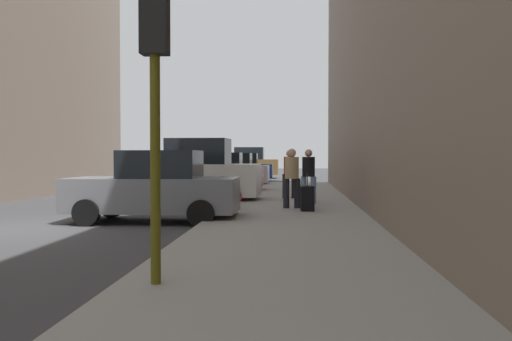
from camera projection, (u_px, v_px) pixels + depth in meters
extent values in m
plane|color=#38383A|center=(24.00, 229.00, 12.95)|extent=(120.00, 120.00, 0.00)
cube|color=gray|center=(289.00, 228.00, 12.53)|extent=(4.00, 40.00, 0.15)
cube|color=slate|center=(153.00, 195.00, 14.22)|extent=(4.21, 1.86, 0.84)
cube|color=black|center=(161.00, 165.00, 14.19)|extent=(1.90, 1.57, 0.70)
cylinder|color=black|center=(112.00, 206.00, 15.25)|extent=(0.64, 0.22, 0.64)
cylinder|color=black|center=(86.00, 213.00, 13.41)|extent=(0.64, 0.22, 0.64)
cylinder|color=black|center=(213.00, 206.00, 15.05)|extent=(0.64, 0.22, 0.64)
cylinder|color=black|center=(201.00, 213.00, 13.21)|extent=(0.64, 0.22, 0.64)
cube|color=silver|center=(193.00, 180.00, 19.77)|extent=(4.66, 1.99, 1.10)
cube|color=black|center=(199.00, 152.00, 19.72)|extent=(2.12, 1.63, 0.90)
cylinder|color=black|center=(158.00, 192.00, 20.85)|extent=(0.65, 0.24, 0.64)
cylinder|color=black|center=(143.00, 196.00, 19.02)|extent=(0.65, 0.24, 0.64)
cylinder|color=black|center=(239.00, 193.00, 20.54)|extent=(0.65, 0.24, 0.64)
cylinder|color=black|center=(232.00, 196.00, 18.71)|extent=(0.65, 0.24, 0.64)
cube|color=#B2191E|center=(215.00, 177.00, 25.29)|extent=(4.21, 1.86, 0.84)
cube|color=black|center=(220.00, 160.00, 25.26)|extent=(1.90, 1.57, 0.70)
cylinder|color=black|center=(189.00, 184.00, 26.30)|extent=(0.64, 0.22, 0.64)
cylinder|color=black|center=(181.00, 187.00, 24.47)|extent=(0.64, 0.22, 0.64)
cylinder|color=black|center=(248.00, 185.00, 26.13)|extent=(0.64, 0.22, 0.64)
cylinder|color=black|center=(244.00, 187.00, 24.29)|extent=(0.64, 0.22, 0.64)
cube|color=#B7BABF|center=(230.00, 173.00, 30.97)|extent=(4.22, 1.88, 0.84)
cube|color=black|center=(234.00, 160.00, 30.94)|extent=(1.91, 1.58, 0.70)
cylinder|color=black|center=(208.00, 179.00, 32.01)|extent=(0.64, 0.23, 0.64)
cylinder|color=black|center=(202.00, 181.00, 30.17)|extent=(0.64, 0.23, 0.64)
cylinder|color=black|center=(256.00, 179.00, 31.79)|extent=(0.64, 0.23, 0.64)
cylinder|color=black|center=(254.00, 181.00, 29.96)|extent=(0.64, 0.23, 0.64)
cube|color=navy|center=(239.00, 171.00, 35.97)|extent=(4.22, 1.89, 0.84)
cube|color=black|center=(242.00, 159.00, 35.94)|extent=(1.91, 1.59, 0.70)
cylinder|color=black|center=(219.00, 176.00, 36.98)|extent=(0.64, 0.23, 0.64)
cylinder|color=black|center=(216.00, 177.00, 35.14)|extent=(0.64, 0.23, 0.64)
cylinder|color=black|center=(261.00, 176.00, 36.82)|extent=(0.64, 0.23, 0.64)
cylinder|color=black|center=(260.00, 177.00, 34.99)|extent=(0.64, 0.23, 0.64)
cube|color=brown|center=(247.00, 167.00, 41.49)|extent=(4.60, 1.85, 1.10)
cube|color=black|center=(249.00, 153.00, 41.45)|extent=(2.07, 1.57, 0.90)
cylinder|color=black|center=(228.00, 173.00, 42.52)|extent=(0.64, 0.22, 0.64)
cylinder|color=black|center=(225.00, 174.00, 40.68)|extent=(0.64, 0.22, 0.64)
cylinder|color=black|center=(268.00, 173.00, 42.32)|extent=(0.64, 0.22, 0.64)
cylinder|color=black|center=(266.00, 174.00, 40.48)|extent=(0.64, 0.22, 0.64)
cylinder|color=red|center=(235.00, 199.00, 16.16)|extent=(0.22, 0.22, 0.55)
sphere|color=red|center=(235.00, 188.00, 16.15)|extent=(0.20, 0.20, 0.20)
cylinder|color=red|center=(230.00, 198.00, 16.17)|extent=(0.10, 0.09, 0.09)
cylinder|color=red|center=(241.00, 198.00, 16.15)|extent=(0.10, 0.09, 0.09)
cylinder|color=#514C0F|center=(155.00, 132.00, 6.70)|extent=(0.12, 0.12, 3.60)
cube|color=black|center=(155.00, 16.00, 6.67)|extent=(0.32, 0.24, 0.90)
sphere|color=yellow|center=(157.00, 19.00, 6.80)|extent=(0.14, 0.14, 0.14)
sphere|color=green|center=(157.00, 42.00, 6.81)|extent=(0.14, 0.14, 0.14)
cylinder|color=black|center=(297.00, 193.00, 16.41)|extent=(0.21, 0.21, 0.85)
cylinder|color=black|center=(286.00, 193.00, 16.37)|extent=(0.21, 0.21, 0.85)
cylinder|color=tan|center=(292.00, 168.00, 16.37)|extent=(0.47, 0.47, 0.62)
sphere|color=tan|center=(292.00, 153.00, 16.36)|extent=(0.24, 0.24, 0.24)
cylinder|color=black|center=(285.00, 186.00, 20.18)|extent=(0.19, 0.19, 0.85)
cylinder|color=black|center=(294.00, 186.00, 20.18)|extent=(0.19, 0.19, 0.85)
cylinder|color=#A51E23|center=(289.00, 165.00, 20.16)|extent=(0.43, 0.43, 0.62)
sphere|color=beige|center=(289.00, 153.00, 20.15)|extent=(0.24, 0.24, 0.24)
cylinder|color=#728CB2|center=(313.00, 190.00, 17.97)|extent=(0.22, 0.22, 0.85)
cylinder|color=#728CB2|center=(304.00, 190.00, 18.08)|extent=(0.22, 0.22, 0.85)
cylinder|color=black|center=(309.00, 167.00, 18.00)|extent=(0.49, 0.49, 0.62)
sphere|color=tan|center=(309.00, 153.00, 17.99)|extent=(0.24, 0.24, 0.24)
cube|color=black|center=(307.00, 198.00, 15.62)|extent=(0.38, 0.57, 0.68)
cylinder|color=#333333|center=(307.00, 179.00, 15.60)|extent=(0.02, 0.02, 0.36)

